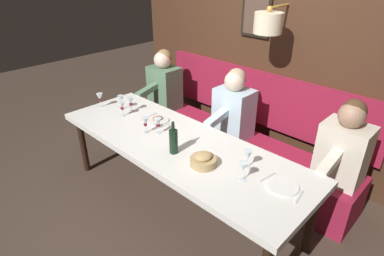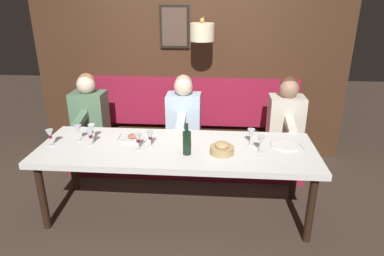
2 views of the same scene
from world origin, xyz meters
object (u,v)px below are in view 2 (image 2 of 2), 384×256
(dining_table, at_px, (177,153))
(diner_nearest, at_px, (286,113))
(diner_middle, at_px, (89,108))
(bread_bowl, at_px, (222,149))
(wine_glass_0, at_px, (92,129))
(wine_glass_6, at_px, (90,134))
(wine_bottle, at_px, (187,142))
(wine_glass_3, at_px, (78,130))
(wine_glass_5, at_px, (138,138))
(wine_glass_1, at_px, (150,136))
(wine_glass_4, at_px, (261,140))
(wine_glass_2, at_px, (251,134))
(wine_glass_7, at_px, (50,134))
(diner_near, at_px, (184,110))

(dining_table, relative_size, diner_nearest, 3.36)
(diner_middle, height_order, bread_bowl, diner_middle)
(diner_nearest, bearing_deg, wine_glass_0, 110.60)
(wine_glass_6, height_order, wine_bottle, wine_bottle)
(dining_table, relative_size, wine_glass_3, 16.18)
(dining_table, bearing_deg, wine_glass_3, 85.77)
(wine_glass_5, bearing_deg, wine_glass_1, -53.56)
(wine_glass_3, bearing_deg, wine_glass_0, -73.00)
(wine_glass_3, distance_m, wine_glass_6, 0.19)
(diner_nearest, bearing_deg, wine_glass_6, 114.27)
(diner_middle, xyz_separation_m, wine_glass_1, (-0.90, -0.93, 0.04))
(diner_middle, bearing_deg, wine_glass_4, -115.47)
(diner_middle, distance_m, wine_glass_0, 0.83)
(wine_glass_5, height_order, bread_bowl, wine_glass_5)
(wine_glass_0, distance_m, wine_bottle, 1.01)
(dining_table, bearing_deg, wine_glass_1, 93.38)
(wine_glass_1, height_order, wine_glass_2, same)
(diner_middle, height_order, wine_glass_3, diner_middle)
(wine_glass_7, bearing_deg, wine_glass_1, -87.41)
(wine_glass_4, bearing_deg, wine_bottle, 97.99)
(wine_glass_3, height_order, wine_glass_6, same)
(wine_glass_0, height_order, wine_glass_6, same)
(diner_nearest, xyz_separation_m, wine_glass_6, (-0.91, 2.02, 0.04))
(diner_near, height_order, diner_middle, same)
(diner_nearest, height_order, wine_glass_1, diner_nearest)
(diner_near, distance_m, wine_glass_5, 1.03)
(wine_glass_3, height_order, bread_bowl, wine_glass_3)
(dining_table, bearing_deg, wine_glass_4, -93.92)
(wine_glass_1, relative_size, wine_glass_6, 1.00)
(wine_glass_2, relative_size, wine_glass_3, 1.00)
(wine_glass_3, distance_m, wine_glass_5, 0.66)
(diner_middle, height_order, wine_glass_7, diner_middle)
(wine_glass_6, bearing_deg, diner_nearest, -65.73)
(wine_glass_0, relative_size, wine_glass_7, 1.00)
(wine_glass_3, distance_m, wine_glass_4, 1.78)
(diner_middle, height_order, wine_glass_2, diner_middle)
(wine_glass_3, xyz_separation_m, wine_glass_7, (-0.13, 0.23, -0.00))
(diner_nearest, distance_m, wine_glass_6, 2.21)
(wine_glass_2, bearing_deg, diner_nearest, -31.52)
(bread_bowl, bearing_deg, wine_glass_1, 81.83)
(diner_nearest, xyz_separation_m, wine_glass_2, (-0.77, 0.47, 0.04))
(diner_nearest, bearing_deg, wine_bottle, 133.86)
(dining_table, xyz_separation_m, bread_bowl, (-0.11, -0.43, 0.11))
(diner_nearest, distance_m, wine_glass_1, 1.69)
(wine_glass_2, bearing_deg, wine_glass_6, 95.03)
(diner_near, bearing_deg, diner_nearest, -90.00)
(wine_glass_5, xyz_separation_m, wine_glass_6, (0.06, 0.48, -0.00))
(diner_middle, distance_m, wine_bottle, 1.65)
(wine_glass_7, bearing_deg, bread_bowl, -91.89)
(diner_near, distance_m, diner_middle, 1.16)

